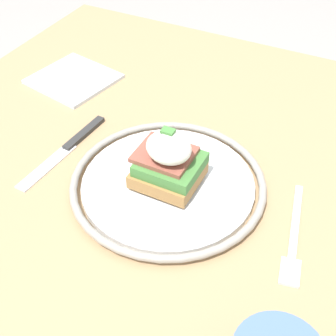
{
  "coord_description": "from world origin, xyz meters",
  "views": [
    {
      "loc": [
        -0.2,
        0.43,
        1.18
      ],
      "look_at": [
        -0.01,
        0.04,
        0.78
      ],
      "focal_mm": 50.0,
      "sensor_mm": 36.0,
      "label": 1
    }
  ],
  "objects": [
    {
      "name": "napkin",
      "position": [
        0.26,
        -0.12,
        0.75
      ],
      "size": [
        0.15,
        0.14,
        0.01
      ],
      "primitive_type": "cube",
      "rotation": [
        0.0,
        0.0,
        -0.19
      ],
      "color": "silver",
      "rests_on": "dining_table"
    },
    {
      "name": "fork",
      "position": [
        -0.18,
        0.05,
        0.75
      ],
      "size": [
        0.04,
        0.16,
        0.0
      ],
      "color": "silver",
      "rests_on": "dining_table"
    },
    {
      "name": "knife",
      "position": [
        0.16,
        0.03,
        0.75
      ],
      "size": [
        0.03,
        0.18,
        0.01
      ],
      "color": "#2D2D2D",
      "rests_on": "dining_table"
    },
    {
      "name": "dining_table",
      "position": [
        0.0,
        0.0,
        0.61
      ],
      "size": [
        0.84,
        0.78,
        0.74
      ],
      "color": "tan",
      "rests_on": "ground_plane"
    },
    {
      "name": "plate",
      "position": [
        -0.01,
        0.04,
        0.75
      ],
      "size": [
        0.25,
        0.25,
        0.02
      ],
      "color": "silver",
      "rests_on": "dining_table"
    },
    {
      "name": "sandwich",
      "position": [
        -0.01,
        0.04,
        0.79
      ],
      "size": [
        0.08,
        0.07,
        0.08
      ],
      "color": "#9E703D",
      "rests_on": "plate"
    }
  ]
}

